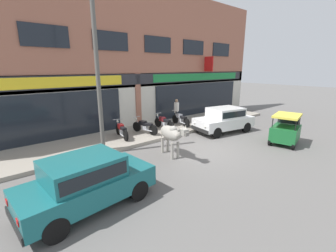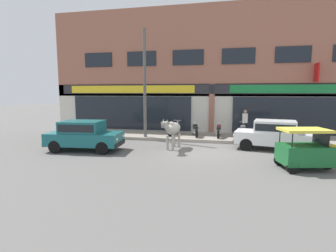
# 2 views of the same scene
# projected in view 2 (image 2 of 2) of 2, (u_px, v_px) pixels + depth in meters

# --- Properties ---
(ground_plane) EXTENTS (90.00, 90.00, 0.00)m
(ground_plane) POSITION_uv_depth(u_px,v_px,m) (205.00, 152.00, 12.57)
(ground_plane) COLOR #605E5B
(sidewalk) EXTENTS (19.00, 3.23, 0.17)m
(sidewalk) POSITION_uv_depth(u_px,v_px,m) (210.00, 137.00, 16.25)
(sidewalk) COLOR gray
(sidewalk) RESTS_ON ground
(shop_building) EXTENTS (23.00, 1.40, 8.58)m
(shop_building) POSITION_uv_depth(u_px,v_px,m) (213.00, 74.00, 17.56)
(shop_building) COLOR #9E604C
(shop_building) RESTS_ON ground
(cow) EXTENTS (0.80, 2.13, 1.61)m
(cow) POSITION_uv_depth(u_px,v_px,m) (173.00, 129.00, 13.10)
(cow) COLOR #9E998E
(cow) RESTS_ON ground
(car_0) EXTENTS (3.80, 2.21, 1.46)m
(car_0) POSITION_uv_depth(u_px,v_px,m) (273.00, 134.00, 12.91)
(car_0) COLOR black
(car_0) RESTS_ON ground
(car_1) EXTENTS (3.72, 1.91, 1.46)m
(car_1) POSITION_uv_depth(u_px,v_px,m) (84.00, 134.00, 12.74)
(car_1) COLOR black
(car_1) RESTS_ON ground
(auto_rickshaw) EXTENTS (2.13, 1.52, 1.52)m
(auto_rickshaw) POSITION_uv_depth(u_px,v_px,m) (306.00, 152.00, 9.62)
(auto_rickshaw) COLOR black
(auto_rickshaw) RESTS_ON ground
(motorcycle_0) EXTENTS (0.63, 1.80, 0.88)m
(motorcycle_0) POSITION_uv_depth(u_px,v_px,m) (174.00, 129.00, 16.46)
(motorcycle_0) COLOR black
(motorcycle_0) RESTS_ON sidewalk
(motorcycle_1) EXTENTS (0.64, 1.79, 0.88)m
(motorcycle_1) POSITION_uv_depth(u_px,v_px,m) (195.00, 130.00, 16.06)
(motorcycle_1) COLOR black
(motorcycle_1) RESTS_ON sidewalk
(motorcycle_2) EXTENTS (0.52, 1.81, 0.88)m
(motorcycle_2) POSITION_uv_depth(u_px,v_px,m) (219.00, 130.00, 15.79)
(motorcycle_2) COLOR black
(motorcycle_2) RESTS_ON sidewalk
(motorcycle_3) EXTENTS (0.58, 1.81, 0.88)m
(motorcycle_3) POSITION_uv_depth(u_px,v_px,m) (242.00, 131.00, 15.52)
(motorcycle_3) COLOR black
(motorcycle_3) RESTS_ON sidewalk
(pedestrian) EXTENTS (0.32, 0.46, 1.60)m
(pedestrian) POSITION_uv_depth(u_px,v_px,m) (245.00, 120.00, 15.96)
(pedestrian) COLOR #2D2D33
(pedestrian) RESTS_ON sidewalk
(utility_pole) EXTENTS (0.18, 0.18, 6.32)m
(utility_pole) POSITION_uv_depth(u_px,v_px,m) (145.00, 84.00, 15.36)
(utility_pole) COLOR #595651
(utility_pole) RESTS_ON sidewalk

